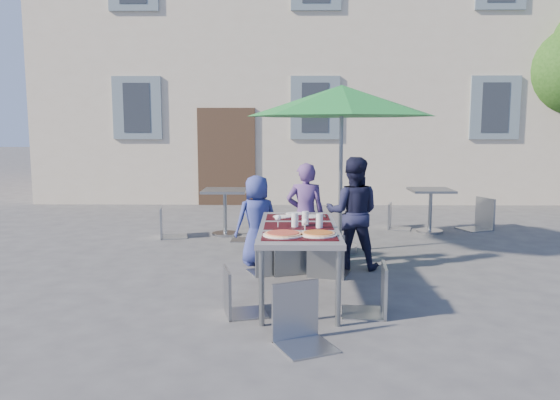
{
  "coord_description": "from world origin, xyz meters",
  "views": [
    {
      "loc": [
        -0.59,
        -4.89,
        1.76
      ],
      "look_at": [
        -0.69,
        1.57,
        0.9
      ],
      "focal_mm": 35.0,
      "sensor_mm": 36.0,
      "label": 1
    }
  ],
  "objects_px": {
    "chair_2": "(328,227)",
    "chair_5": "(301,278)",
    "child_1": "(305,215)",
    "chair_0": "(268,232)",
    "child_2": "(353,213)",
    "chair_4": "(374,259)",
    "patio_umbrella": "(342,102)",
    "pizza_near_left": "(283,234)",
    "child_0": "(257,220)",
    "pizza_near_right": "(318,234)",
    "bg_chair_l_1": "(395,201)",
    "bg_chair_r_1": "(481,194)",
    "cafe_table_0": "(225,204)",
    "cafe_table_1": "(430,203)",
    "chair_1": "(288,229)",
    "bg_chair_l_0": "(167,204)",
    "chair_3": "(237,264)",
    "bg_chair_r_0": "(249,209)",
    "dining_table": "(298,231)"
  },
  "relations": [
    {
      "from": "cafe_table_1",
      "to": "bg_chair_l_1",
      "type": "bearing_deg",
      "value": 148.29
    },
    {
      "from": "pizza_near_right",
      "to": "child_2",
      "type": "relative_size",
      "value": 0.25
    },
    {
      "from": "bg_chair_r_1",
      "to": "pizza_near_right",
      "type": "bearing_deg",
      "value": -124.96
    },
    {
      "from": "chair_2",
      "to": "chair_4",
      "type": "xyz_separation_m",
      "value": [
        0.35,
        -1.31,
        -0.06
      ]
    },
    {
      "from": "chair_4",
      "to": "cafe_table_1",
      "type": "distance_m",
      "value": 4.4
    },
    {
      "from": "bg_chair_l_1",
      "to": "chair_2",
      "type": "bearing_deg",
      "value": -114.16
    },
    {
      "from": "child_2",
      "to": "bg_chair_l_0",
      "type": "distance_m",
      "value": 3.34
    },
    {
      "from": "chair_5",
      "to": "bg_chair_l_1",
      "type": "relative_size",
      "value": 1.11
    },
    {
      "from": "child_0",
      "to": "child_2",
      "type": "xyz_separation_m",
      "value": [
        1.21,
        -0.17,
        0.12
      ]
    },
    {
      "from": "bg_chair_l_1",
      "to": "bg_chair_r_1",
      "type": "relative_size",
      "value": 0.81
    },
    {
      "from": "chair_3",
      "to": "cafe_table_1",
      "type": "height_order",
      "value": "chair_3"
    },
    {
      "from": "dining_table",
      "to": "bg_chair_r_0",
      "type": "xyz_separation_m",
      "value": [
        -0.73,
        2.86,
        -0.21
      ]
    },
    {
      "from": "chair_5",
      "to": "bg_chair_r_0",
      "type": "distance_m",
      "value": 4.19
    },
    {
      "from": "bg_chair_r_0",
      "to": "dining_table",
      "type": "bearing_deg",
      "value": -75.74
    },
    {
      "from": "cafe_table_0",
      "to": "cafe_table_1",
      "type": "distance_m",
      "value": 3.45
    },
    {
      "from": "chair_3",
      "to": "chair_5",
      "type": "bearing_deg",
      "value": -49.61
    },
    {
      "from": "dining_table",
      "to": "bg_chair_r_1",
      "type": "distance_m",
      "value": 5.03
    },
    {
      "from": "pizza_near_right",
      "to": "child_0",
      "type": "relative_size",
      "value": 0.3
    },
    {
      "from": "child_2",
      "to": "bg_chair_r_1",
      "type": "xyz_separation_m",
      "value": [
        2.53,
        2.67,
        -0.08
      ]
    },
    {
      "from": "child_1",
      "to": "chair_0",
      "type": "bearing_deg",
      "value": 43.57
    },
    {
      "from": "patio_umbrella",
      "to": "bg_chair_r_0",
      "type": "relative_size",
      "value": 3.1
    },
    {
      "from": "child_2",
      "to": "patio_umbrella",
      "type": "bearing_deg",
      "value": -76.51
    },
    {
      "from": "chair_0",
      "to": "bg_chair_l_1",
      "type": "relative_size",
      "value": 1.05
    },
    {
      "from": "child_1",
      "to": "child_2",
      "type": "height_order",
      "value": "child_2"
    },
    {
      "from": "child_0",
      "to": "bg_chair_r_0",
      "type": "relative_size",
      "value": 1.37
    },
    {
      "from": "chair_2",
      "to": "bg_chair_l_0",
      "type": "xyz_separation_m",
      "value": [
        -2.41,
        2.3,
        -0.05
      ]
    },
    {
      "from": "child_1",
      "to": "chair_1",
      "type": "bearing_deg",
      "value": 60.49
    },
    {
      "from": "child_2",
      "to": "chair_3",
      "type": "relative_size",
      "value": 1.66
    },
    {
      "from": "chair_2",
      "to": "chair_5",
      "type": "height_order",
      "value": "chair_2"
    },
    {
      "from": "chair_3",
      "to": "bg_chair_r_0",
      "type": "height_order",
      "value": "same"
    },
    {
      "from": "chair_5",
      "to": "bg_chair_l_0",
      "type": "bearing_deg",
      "value": 115.32
    },
    {
      "from": "child_2",
      "to": "child_1",
      "type": "bearing_deg",
      "value": 3.2
    },
    {
      "from": "child_2",
      "to": "chair_0",
      "type": "xyz_separation_m",
      "value": [
        -1.04,
        -0.33,
        -0.18
      ]
    },
    {
      "from": "chair_0",
      "to": "cafe_table_1",
      "type": "bearing_deg",
      "value": 45.87
    },
    {
      "from": "child_0",
      "to": "cafe_table_0",
      "type": "distance_m",
      "value": 2.02
    },
    {
      "from": "chair_2",
      "to": "chair_0",
      "type": "bearing_deg",
      "value": 172.77
    },
    {
      "from": "child_2",
      "to": "chair_4",
      "type": "relative_size",
      "value": 1.53
    },
    {
      "from": "cafe_table_0",
      "to": "bg_chair_r_1",
      "type": "bearing_deg",
      "value": 7.6
    },
    {
      "from": "dining_table",
      "to": "child_2",
      "type": "distance_m",
      "value": 1.38
    },
    {
      "from": "chair_5",
      "to": "bg_chair_l_1",
      "type": "xyz_separation_m",
      "value": [
        1.76,
        5.16,
        -0.06
      ]
    },
    {
      "from": "chair_4",
      "to": "bg_chair_l_1",
      "type": "height_order",
      "value": "chair_4"
    },
    {
      "from": "chair_1",
      "to": "child_2",
      "type": "bearing_deg",
      "value": 19.96
    },
    {
      "from": "pizza_near_left",
      "to": "child_0",
      "type": "relative_size",
      "value": 0.33
    },
    {
      "from": "bg_chair_l_1",
      "to": "chair_4",
      "type": "bearing_deg",
      "value": -103.39
    },
    {
      "from": "cafe_table_0",
      "to": "cafe_table_1",
      "type": "height_order",
      "value": "cafe_table_0"
    },
    {
      "from": "chair_3",
      "to": "bg_chair_l_1",
      "type": "height_order",
      "value": "bg_chair_l_1"
    },
    {
      "from": "chair_5",
      "to": "patio_umbrella",
      "type": "relative_size",
      "value": 0.36
    },
    {
      "from": "chair_5",
      "to": "patio_umbrella",
      "type": "xyz_separation_m",
      "value": [
        0.63,
        3.36,
        1.56
      ]
    },
    {
      "from": "chair_2",
      "to": "chair_3",
      "type": "xyz_separation_m",
      "value": [
        -0.95,
        -1.35,
        -0.11
      ]
    },
    {
      "from": "dining_table",
      "to": "child_0",
      "type": "xyz_separation_m",
      "value": [
        -0.51,
        1.36,
        -0.12
      ]
    }
  ]
}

